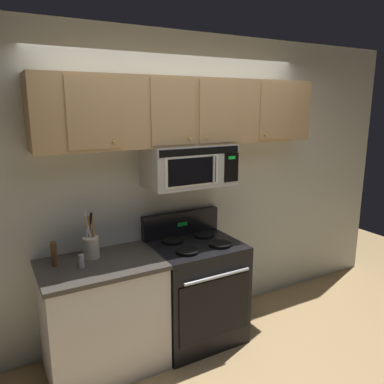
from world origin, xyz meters
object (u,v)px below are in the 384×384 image
(utensil_crock_cream, at_px, (91,245))
(pepper_mill, at_px, (54,254))
(stove_range, at_px, (196,289))
(over_range_microwave, at_px, (189,165))
(salt_shaker, at_px, (81,261))

(utensil_crock_cream, xyz_separation_m, pepper_mill, (-0.28, -0.02, -0.01))
(stove_range, xyz_separation_m, utensil_crock_cream, (-0.87, 0.14, 0.54))
(stove_range, relative_size, utensil_crock_cream, 2.89)
(utensil_crock_cream, height_order, pepper_mill, utensil_crock_cream)
(over_range_microwave, relative_size, utensil_crock_cream, 1.96)
(stove_range, distance_m, salt_shaker, 1.10)
(stove_range, distance_m, over_range_microwave, 1.11)
(stove_range, relative_size, pepper_mill, 5.96)
(stove_range, bearing_deg, pepper_mill, 174.21)
(stove_range, height_order, salt_shaker, stove_range)
(salt_shaker, relative_size, pepper_mill, 0.54)
(over_range_microwave, height_order, pepper_mill, over_range_microwave)
(stove_range, height_order, pepper_mill, stove_range)
(utensil_crock_cream, bearing_deg, salt_shaker, -126.79)
(utensil_crock_cream, bearing_deg, pepper_mill, -176.07)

